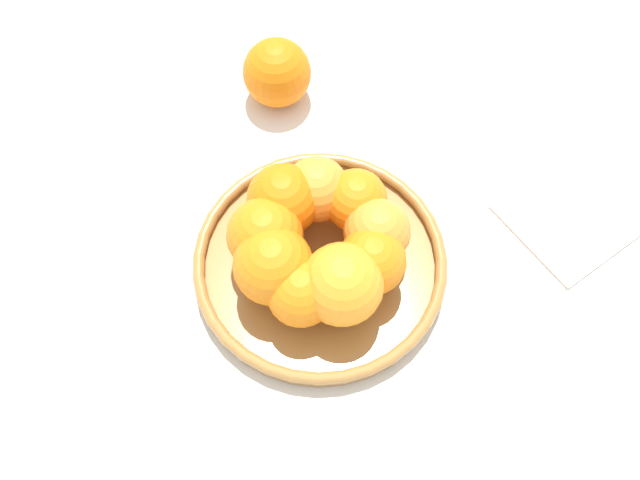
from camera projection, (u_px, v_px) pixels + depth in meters
ground_plane at (320, 267)px, 0.68m from camera, size 4.00×4.00×0.00m
fruit_bowl at (320, 261)px, 0.67m from camera, size 0.27×0.27×0.03m
orange_pile at (316, 242)px, 0.63m from camera, size 0.18×0.19×0.08m
stray_orange at (277, 73)px, 0.76m from camera, size 0.08×0.08×0.08m
napkin_folded at (568, 218)px, 0.71m from camera, size 0.17×0.17×0.01m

